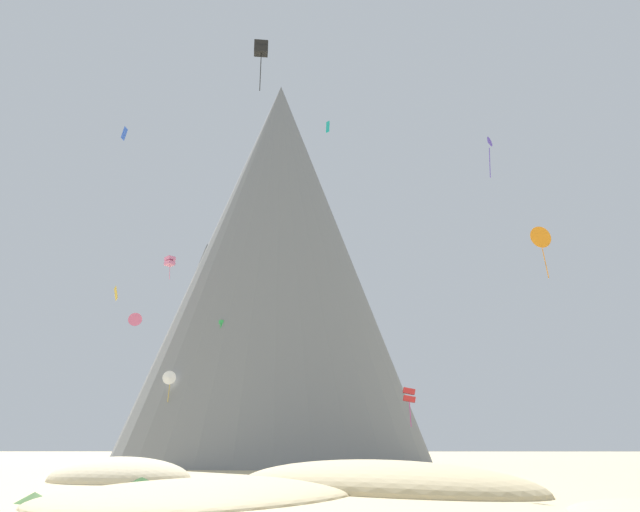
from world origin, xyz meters
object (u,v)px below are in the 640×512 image
object	(u,v)px
kite_rainbow_mid	(135,320)
kite_black_high	(261,49)
rock_massif	(275,274)
kite_green_mid	(223,326)
kite_blue_high	(124,134)
kite_white_low	(169,378)
bush_far_left	(140,479)
bush_ridge_crest	(195,491)
bush_near_right	(34,497)
kite_orange_mid	(540,238)
kite_pink_high	(170,261)
kite_gold_mid	(116,293)
bush_low_patch	(351,486)
bush_mid_center	(131,488)
kite_teal_high	(328,127)
bush_far_right	(243,482)
kite_indigo_high	(489,143)
kite_red_low	(409,395)

from	to	relation	value
kite_rainbow_mid	kite_black_high	bearing A→B (deg)	113.38
rock_massif	kite_green_mid	bearing A→B (deg)	-109.34
kite_blue_high	kite_white_low	bearing A→B (deg)	54.16
kite_green_mid	kite_rainbow_mid	distance (m)	12.64
bush_far_left	bush_ridge_crest	bearing A→B (deg)	-57.32
bush_near_right	kite_rainbow_mid	bearing A→B (deg)	102.87
rock_massif	kite_black_high	xyz separation A→B (m)	(2.64, -50.06, 9.85)
kite_orange_mid	kite_blue_high	size ratio (longest dim) A/B	4.60
kite_pink_high	kite_gold_mid	world-z (taller)	kite_pink_high
bush_low_patch	kite_orange_mid	size ratio (longest dim) A/B	0.45
bush_mid_center	rock_massif	xyz separation A→B (m)	(3.97, 58.90, 31.18)
kite_pink_high	kite_teal_high	bearing A→B (deg)	88.39
bush_low_patch	kite_green_mid	distance (m)	50.33
bush_far_right	kite_orange_mid	xyz separation A→B (m)	(28.23, 7.00, 22.71)
bush_far_right	kite_rainbow_mid	xyz separation A→B (m)	(-20.97, 34.37, 19.88)
kite_blue_high	kite_pink_high	xyz separation A→B (m)	(-4.79, 36.59, -1.62)
bush_far_right	kite_orange_mid	world-z (taller)	kite_orange_mid
bush_mid_center	kite_indigo_high	bearing A→B (deg)	32.29
kite_green_mid	kite_blue_high	xyz separation A→B (m)	(-4.10, -34.65, 11.94)
kite_orange_mid	kite_red_low	bearing A→B (deg)	-56.53
kite_indigo_high	kite_rainbow_mid	xyz separation A→B (m)	(-46.58, 21.73, -16.45)
bush_ridge_crest	kite_indigo_high	bearing A→B (deg)	39.05
bush_mid_center	kite_black_high	world-z (taller)	kite_black_high
bush_ridge_crest	kite_blue_high	size ratio (longest dim) A/B	1.47
kite_gold_mid	kite_white_low	size ratio (longest dim) A/B	0.40
bush_mid_center	kite_orange_mid	world-z (taller)	kite_orange_mid
kite_gold_mid	kite_green_mid	bearing A→B (deg)	154.48
bush_mid_center	kite_blue_high	distance (m)	32.37
bush_mid_center	kite_red_low	size ratio (longest dim) A/B	0.62
bush_mid_center	kite_black_high	xyz separation A→B (m)	(6.62, 8.84, 41.03)
bush_ridge_crest	bush_near_right	bearing A→B (deg)	-148.02
kite_teal_high	kite_white_low	size ratio (longest dim) A/B	0.35
kite_black_high	rock_massif	bearing A→B (deg)	-94.13
kite_green_mid	bush_far_left	bearing A→B (deg)	141.33
bush_ridge_crest	kite_red_low	world-z (taller)	kite_red_low
bush_mid_center	bush_ridge_crest	bearing A→B (deg)	-22.19
kite_green_mid	kite_rainbow_mid	bearing A→B (deg)	52.85
kite_green_mid	bush_low_patch	bearing A→B (deg)	162.13
bush_ridge_crest	kite_gold_mid	size ratio (longest dim) A/B	1.02
bush_low_patch	kite_gold_mid	bearing A→B (deg)	132.08
kite_pink_high	kite_white_low	xyz separation A→B (m)	(2.16, -3.70, -17.86)
bush_near_right	kite_white_low	world-z (taller)	kite_white_low
bush_ridge_crest	kite_teal_high	distance (m)	48.93
kite_indigo_high	rock_massif	bearing A→B (deg)	-103.87
bush_near_right	bush_low_patch	bearing A→B (deg)	17.25
bush_far_left	kite_gold_mid	distance (m)	31.47
bush_far_left	bush_ridge_crest	size ratio (longest dim) A/B	1.50
kite_black_high	kite_teal_high	xyz separation A→B (m)	(6.75, 15.10, -0.44)
rock_massif	kite_blue_high	distance (m)	52.15
bush_mid_center	rock_massif	distance (m)	66.76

